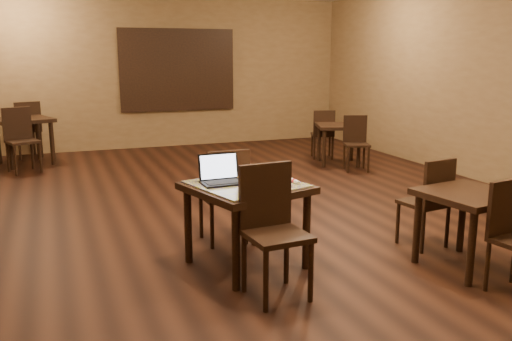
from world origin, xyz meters
name	(u,v)px	position (x,y,z in m)	size (l,w,h in m)	color
ground	(232,212)	(0.00, 0.00, 0.00)	(10.00, 10.00, 0.00)	black
wall_back	(153,73)	(0.00, 5.00, 1.50)	(8.00, 0.02, 3.00)	olive
wall_right	(500,81)	(4.00, 0.00, 1.50)	(0.02, 10.00, 3.00)	olive
mural	(178,70)	(0.50, 4.96, 1.55)	(2.34, 0.05, 1.64)	#26658D
tiled_table	(246,195)	(-0.40, -1.65, 0.66)	(1.14, 1.14, 0.76)	black
chair_main_near	(272,222)	(-0.41, -2.26, 0.59)	(0.49, 0.49, 1.04)	black
chair_main_far	(226,191)	(-0.40, -1.04, 0.55)	(0.44, 0.44, 0.97)	black
laptop	(221,175)	(-0.60, -1.54, 0.83)	(0.37, 0.29, 0.25)	black
plate	(277,185)	(-0.18, -1.83, 0.77)	(0.26, 0.26, 0.01)	white
pizza_slice	(277,183)	(-0.18, -1.83, 0.79)	(0.19, 0.19, 0.02)	beige
pizza_pan	(250,176)	(-0.28, -1.41, 0.77)	(0.40, 0.40, 0.01)	silver
pizza_whole	(250,175)	(-0.28, -1.41, 0.78)	(0.35, 0.35, 0.02)	beige
spatula	(252,174)	(-0.26, -1.43, 0.79)	(0.11, 0.26, 0.01)	silver
napkin_roll	(294,181)	(0.00, -1.79, 0.78)	(0.04, 0.16, 0.04)	white
other_table_a	(339,131)	(2.64, 2.12, 0.57)	(0.93, 0.93, 0.69)	black
other_table_a_chair_near	(356,140)	(2.67, 1.60, 0.50)	(0.49, 0.49, 0.89)	black
other_table_a_chair_far	(323,131)	(2.62, 2.64, 0.50)	(0.49, 0.49, 0.89)	black
other_table_b	(23,126)	(-2.42, 4.00, 0.66)	(1.09, 1.09, 0.80)	black
other_table_b_chair_near	(20,136)	(-2.45, 3.39, 0.58)	(0.57, 0.57, 1.03)	black
other_table_b_chair_far	(27,126)	(-2.39, 4.61, 0.58)	(0.57, 0.57, 1.03)	black
other_table_c	(469,205)	(1.41, -2.39, 0.58)	(0.85, 0.85, 0.70)	black
other_table_c_chair_far	(430,198)	(1.42, -1.86, 0.51)	(0.44, 0.44, 0.90)	black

